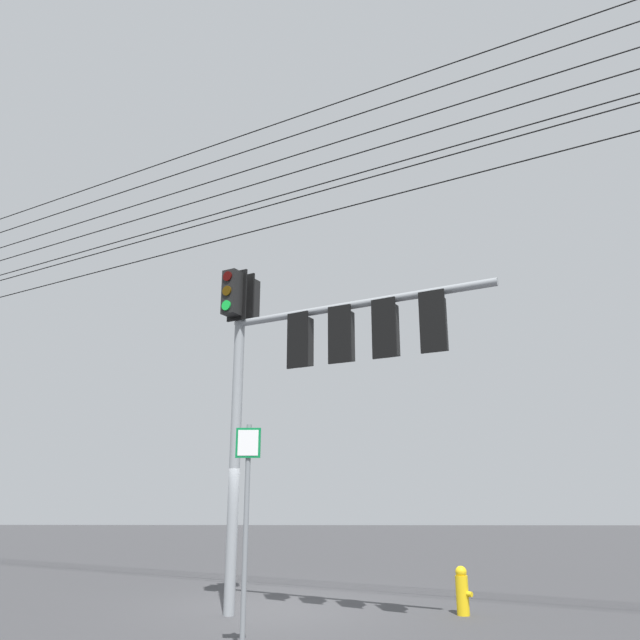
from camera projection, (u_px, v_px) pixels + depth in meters
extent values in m
plane|color=#38383A|center=(274.00, 608.00, 11.15)|extent=(60.00, 60.00, 0.00)
cylinder|color=gray|center=(235.00, 445.00, 11.29)|extent=(0.20, 0.20, 5.87)
cylinder|color=gray|center=(355.00, 305.00, 10.76)|extent=(4.53, 2.52, 0.14)
cube|color=black|center=(250.00, 301.00, 12.35)|extent=(0.41, 0.41, 0.90)
cube|color=black|center=(245.00, 299.00, 12.20)|extent=(0.41, 0.24, 1.04)
cylinder|color=#360503|center=(255.00, 290.00, 12.57)|extent=(0.19, 0.12, 0.20)
cylinder|color=#3C2703|center=(254.00, 303.00, 12.49)|extent=(0.19, 0.12, 0.20)
cylinder|color=green|center=(254.00, 317.00, 12.40)|extent=(0.19, 0.12, 0.20)
cube|color=black|center=(232.00, 293.00, 11.84)|extent=(0.41, 0.41, 0.90)
cube|color=black|center=(237.00, 295.00, 11.99)|extent=(0.41, 0.24, 1.04)
cylinder|color=#360503|center=(227.00, 276.00, 11.79)|extent=(0.19, 0.12, 0.20)
cylinder|color=#3C2703|center=(227.00, 291.00, 11.70)|extent=(0.19, 0.12, 0.20)
cylinder|color=green|center=(226.00, 305.00, 11.62)|extent=(0.19, 0.12, 0.20)
cube|color=black|center=(303.00, 342.00, 11.11)|extent=(0.41, 0.41, 0.90)
cube|color=black|center=(298.00, 340.00, 10.97)|extent=(0.40, 0.26, 1.04)
cylinder|color=#360503|center=(307.00, 328.00, 11.33)|extent=(0.19, 0.13, 0.20)
cylinder|color=#3C2703|center=(307.00, 344.00, 11.25)|extent=(0.19, 0.13, 0.20)
cylinder|color=green|center=(307.00, 359.00, 11.16)|extent=(0.19, 0.13, 0.20)
cube|color=black|center=(344.00, 336.00, 10.71)|extent=(0.40, 0.40, 0.90)
cube|color=black|center=(339.00, 334.00, 10.57)|extent=(0.41, 0.24, 1.04)
cylinder|color=#360503|center=(347.00, 322.00, 10.94)|extent=(0.19, 0.12, 0.20)
cylinder|color=#3C2703|center=(348.00, 338.00, 10.85)|extent=(0.19, 0.12, 0.20)
cylinder|color=green|center=(348.00, 354.00, 10.77)|extent=(0.19, 0.12, 0.20)
cube|color=black|center=(388.00, 330.00, 10.32)|extent=(0.41, 0.41, 0.90)
cube|color=black|center=(384.00, 328.00, 10.18)|extent=(0.40, 0.25, 1.04)
cylinder|color=#360503|center=(391.00, 316.00, 10.54)|extent=(0.19, 0.13, 0.20)
cylinder|color=#3C2703|center=(392.00, 332.00, 10.45)|extent=(0.19, 0.13, 0.20)
cylinder|color=green|center=(392.00, 349.00, 10.37)|extent=(0.19, 0.13, 0.20)
cube|color=black|center=(436.00, 323.00, 9.92)|extent=(0.41, 0.41, 0.90)
cube|color=black|center=(433.00, 321.00, 9.77)|extent=(0.41, 0.24, 1.04)
cylinder|color=#360503|center=(438.00, 309.00, 10.14)|extent=(0.19, 0.12, 0.20)
cylinder|color=#3C2703|center=(439.00, 326.00, 10.06)|extent=(0.19, 0.12, 0.20)
cylinder|color=green|center=(440.00, 343.00, 9.97)|extent=(0.19, 0.12, 0.20)
cylinder|color=slate|center=(246.00, 538.00, 7.92)|extent=(0.07, 0.07, 2.97)
cube|color=#0C7238|center=(248.00, 443.00, 8.22)|extent=(0.34, 0.03, 0.40)
cube|color=white|center=(248.00, 443.00, 8.21)|extent=(0.28, 0.01, 0.34)
cylinder|color=yellow|center=(462.00, 595.00, 10.58)|extent=(0.22, 0.22, 0.65)
sphere|color=yellow|center=(461.00, 572.00, 10.69)|extent=(0.20, 0.20, 0.20)
cylinder|color=yellow|center=(469.00, 594.00, 10.50)|extent=(0.13, 0.13, 0.09)
cylinder|color=black|center=(200.00, 245.00, 12.96)|extent=(21.98, 10.89, 0.79)
cylinder|color=black|center=(202.00, 224.00, 13.09)|extent=(21.98, 10.89, 0.79)
cylinder|color=black|center=(202.00, 218.00, 13.14)|extent=(21.98, 10.89, 0.79)
cylinder|color=black|center=(203.00, 200.00, 13.26)|extent=(21.98, 10.89, 0.79)
cylinder|color=black|center=(204.00, 184.00, 13.37)|extent=(21.98, 10.89, 0.79)
cylinder|color=black|center=(205.00, 165.00, 13.50)|extent=(21.98, 10.89, 0.79)
cylinder|color=black|center=(206.00, 148.00, 13.62)|extent=(21.98, 10.89, 0.79)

